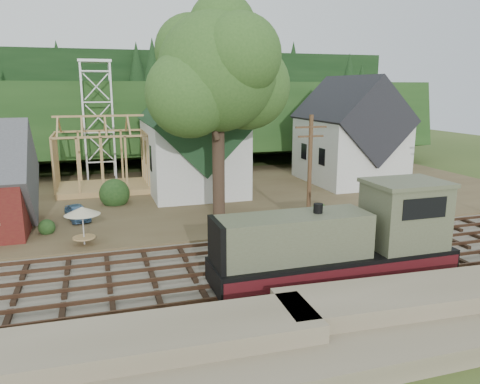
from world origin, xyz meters
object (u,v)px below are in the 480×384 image
object	(u,v)px
car_blue	(77,212)
patio_set	(82,212)
locomotive	(344,242)
car_red	(373,173)

from	to	relation	value
car_blue	patio_set	xyz separation A→B (m)	(0.52, -5.87, 1.46)
locomotive	car_blue	distance (m)	20.09
locomotive	car_red	distance (m)	27.54
car_blue	car_red	xyz separation A→B (m)	(29.28, 7.04, 0.10)
car_blue	patio_set	distance (m)	6.07
car_blue	car_red	size ratio (longest dim) A/B	0.70
locomotive	car_red	bearing A→B (deg)	53.93
car_blue	patio_set	size ratio (longest dim) A/B	1.39
locomotive	patio_set	bearing A→B (deg)	143.38
car_red	car_blue	bearing A→B (deg)	114.96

